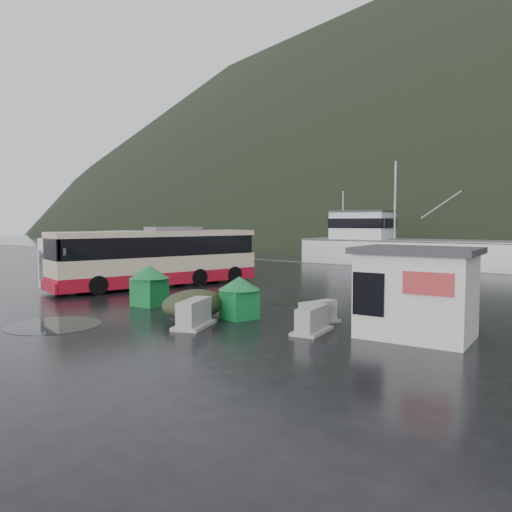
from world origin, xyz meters
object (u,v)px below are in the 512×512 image
Objects in this scene: waste_bin_right at (239,319)px; fishing_trawler at (428,262)px; white_van at (104,285)px; jersey_barrier_b at (312,332)px; ticket_kiosk at (415,337)px; jersey_barrier_c at (318,323)px; jersey_barrier_a at (194,327)px; coach_bus at (159,286)px; dome_tent at (194,318)px; waste_bin_left at (150,305)px.

fishing_trawler is at bearing 95.63° from waste_bin_right.
jersey_barrier_b is at bearing -27.37° from white_van.
jersey_barrier_b is (14.34, -3.01, 0.00)m from white_van.
waste_bin_right is 0.44× the size of ticket_kiosk.
jersey_barrier_a is at bearing -135.28° from jersey_barrier_c.
jersey_barrier_b is at bearing -5.60° from coach_bus.
white_van reaches higher than waste_bin_right.
white_van is 3.89× the size of jersey_barrier_a.
coach_bus is at bearing -109.40° from fishing_trawler.
dome_tent is at bearing -19.04° from coach_bus.
jersey_barrier_c is (2.54, 0.95, 0.00)m from waste_bin_right.
white_van is 17.10m from ticket_kiosk.
white_van is 2.68× the size of dome_tent.
waste_bin_right reaches higher than jersey_barrier_c.
ticket_kiosk is 2.11× the size of jersey_barrier_b.
ticket_kiosk is 0.14× the size of fishing_trawler.
waste_bin_left is 7.59m from jersey_barrier_b.
dome_tent is 28.69m from fishing_trawler.
coach_bus is 6.88× the size of jersey_barrier_b.
white_van is at bearing 157.41° from jersey_barrier_a.
fishing_trawler is (-2.42, 29.63, 0.00)m from jersey_barrier_a.
jersey_barrier_a reaches higher than jersey_barrier_b.
fishing_trawler is (-8.48, 26.80, 0.00)m from ticket_kiosk.
dome_tent is (3.23, -0.82, 0.00)m from waste_bin_left.
white_van is 11.58m from waste_bin_right.
waste_bin_left is (4.12, -4.13, 0.00)m from coach_bus.
waste_bin_right is 1.90m from jersey_barrier_a.
coach_bus is at bearing 134.92° from waste_bin_left.
dome_tent is (-1.28, -0.90, 0.00)m from waste_bin_right.
coach_bus reaches higher than ticket_kiosk.
coach_bus is 8.87m from dome_tent.
ticket_kiosk is 2.28× the size of jersey_barrier_c.
white_van is at bearing -114.21° from fishing_trawler.
white_van is (-2.63, -1.37, 0.00)m from coach_bus.
dome_tent is at bearing 134.71° from jersey_barrier_a.
ticket_kiosk is (5.75, 0.96, 0.00)m from waste_bin_right.
white_van is 7.29m from waste_bin_left.
jersey_barrier_c is (13.81, -1.73, 0.00)m from white_van.
jersey_barrier_c is at bearing 25.82° from dome_tent.
jersey_barrier_c is at bearing 44.72° from jersey_barrier_a.
ticket_kiosk is at bearing 25.07° from jersey_barrier_a.
jersey_barrier_a is at bearing -38.10° from white_van.
ticket_kiosk reaches higher than waste_bin_left.
coach_bus is 24.43m from fishing_trawler.
jersey_barrier_c is (3.82, 1.85, 0.00)m from dome_tent.
waste_bin_right is (4.52, 0.08, 0.00)m from waste_bin_left.
waste_bin_left is at bearing -178.36° from ticket_kiosk.
coach_bus is 14.71m from ticket_kiosk.
coach_bus is 3.26× the size of ticket_kiosk.
ticket_kiosk reaches higher than dome_tent.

